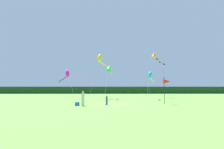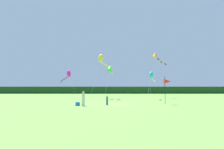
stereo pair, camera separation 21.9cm
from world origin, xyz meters
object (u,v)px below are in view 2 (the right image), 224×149
banner_flag_pole (166,82)px  kite_green (109,68)px  person_adult (82,98)px  kite_cyan (151,76)px  cooler_box (77,104)px  person_child (106,100)px  kite_yellow (101,59)px  kite_orange (155,56)px  kite_magenta (67,74)px

banner_flag_pole → kite_green: kite_green is taller
person_adult → kite_cyan: kite_cyan is taller
kite_cyan → cooler_box: bearing=-133.6°
person_child → kite_yellow: kite_yellow is taller
person_child → kite_orange: bearing=58.7°
kite_cyan → kite_magenta: 18.34m
cooler_box → banner_flag_pole: bearing=10.4°
person_adult → cooler_box: 1.08m
kite_orange → banner_flag_pole: bearing=-98.0°
kite_magenta → person_adult: bearing=-71.8°
kite_cyan → kite_orange: bearing=68.7°
person_child → kite_yellow: 16.27m
kite_cyan → kite_orange: 7.58m
banner_flag_pole → kite_orange: size_ratio=0.37×
cooler_box → banner_flag_pole: banner_flag_pole is taller
kite_yellow → kite_green: (1.81, -2.32, -2.09)m
cooler_box → kite_cyan: size_ratio=0.08×
kite_magenta → kite_orange: bearing=-4.8°
person_child → kite_cyan: size_ratio=0.21×
kite_magenta → cooler_box: bearing=-73.4°
person_child → cooler_box: size_ratio=2.49×
person_child → banner_flag_pole: banner_flag_pole is taller
kite_yellow → kite_magenta: 8.79m
kite_magenta → kite_green: kite_green is taller
person_adult → banner_flag_pole: 11.00m
cooler_box → kite_cyan: kite_cyan is taller
banner_flag_pole → kite_yellow: (-9.36, 13.40, 5.01)m
kite_yellow → kite_green: kite_yellow is taller
person_adult → banner_flag_pole: size_ratio=0.48×
kite_yellow → kite_magenta: kite_yellow is taller
kite_cyan → kite_orange: size_ratio=0.59×
cooler_box → kite_green: bearing=74.2°
banner_flag_pole → kite_green: 13.72m
kite_yellow → kite_magenta: size_ratio=1.06×
person_child → banner_flag_pole: size_ratio=0.34×
banner_flag_pole → person_child: bearing=-172.1°
kite_cyan → kite_yellow: kite_yellow is taller
kite_yellow → kite_green: size_ratio=1.28×
kite_magenta → person_child: bearing=-63.1°
person_child → kite_green: size_ratio=0.17×
person_adult → kite_magenta: (-6.35, 19.28, 4.11)m
banner_flag_pole → kite_orange: 16.59m
kite_cyan → kite_green: bearing=169.6°
person_child → kite_green: (0.26, 12.16, 5.17)m
person_child → kite_orange: kite_orange is taller
cooler_box → kite_yellow: 17.38m
cooler_box → kite_green: (3.71, 13.14, 5.63)m
cooler_box → kite_orange: (13.39, 17.35, 8.78)m
banner_flag_pole → kite_magenta: 23.98m
banner_flag_pole → kite_yellow: 17.09m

